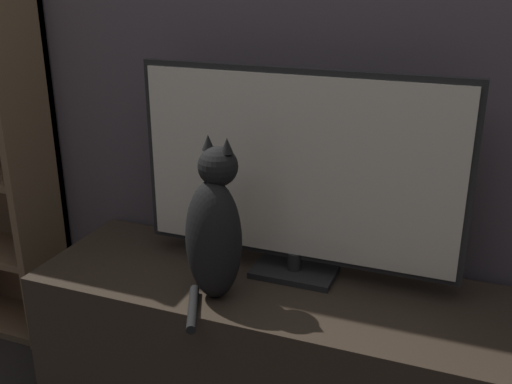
% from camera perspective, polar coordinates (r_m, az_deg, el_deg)
% --- Properties ---
extents(wall_back, '(4.80, 0.05, 2.60)m').
position_cam_1_polar(wall_back, '(1.95, 5.14, 16.62)').
color(wall_back, '#564C51').
rests_on(wall_back, ground_plane).
extents(tv_stand, '(1.55, 0.52, 0.50)m').
position_cam_1_polar(tv_stand, '(2.04, 1.67, -14.93)').
color(tv_stand, '#33281E').
rests_on(tv_stand, ground_plane).
extents(tv, '(1.02, 0.16, 0.66)m').
position_cam_1_polar(tv, '(1.83, 3.93, 1.83)').
color(tv, black).
rests_on(tv, tv_stand).
extents(cat, '(0.20, 0.32, 0.49)m').
position_cam_1_polar(cat, '(1.76, -3.94, -3.74)').
color(cat, black).
rests_on(cat, tv_stand).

